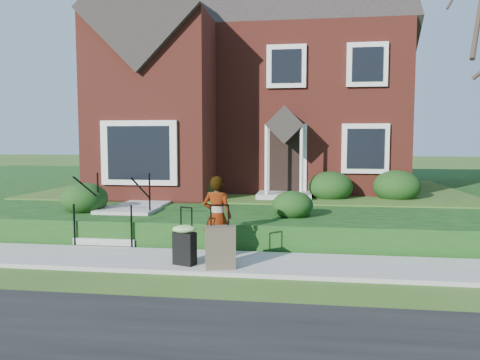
% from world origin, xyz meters
% --- Properties ---
extents(ground, '(120.00, 120.00, 0.00)m').
position_xyz_m(ground, '(0.00, 0.00, 0.00)').
color(ground, '#2D5119').
rests_on(ground, ground).
extents(sidewalk, '(60.00, 1.60, 0.08)m').
position_xyz_m(sidewalk, '(0.00, 0.00, 0.04)').
color(sidewalk, '#9E9B93').
rests_on(sidewalk, ground).
extents(terrace, '(44.00, 20.00, 0.60)m').
position_xyz_m(terrace, '(4.00, 10.90, 0.30)').
color(terrace, '#11350E').
rests_on(terrace, ground).
extents(walkway, '(1.20, 6.00, 0.06)m').
position_xyz_m(walkway, '(-2.50, 5.00, 0.63)').
color(walkway, '#9E9B93').
rests_on(walkway, terrace).
extents(main_house, '(10.40, 10.20, 9.40)m').
position_xyz_m(main_house, '(-0.21, 9.61, 5.26)').
color(main_house, maroon).
rests_on(main_house, terrace).
extents(front_steps, '(1.40, 2.02, 1.50)m').
position_xyz_m(front_steps, '(-2.50, 1.84, 0.47)').
color(front_steps, '#9E9B93').
rests_on(front_steps, ground).
extents(foundation_shrubs, '(9.77, 4.79, 0.97)m').
position_xyz_m(foundation_shrubs, '(0.59, 4.77, 1.03)').
color(foundation_shrubs, black).
rests_on(foundation_shrubs, terrace).
extents(woman, '(0.64, 0.47, 1.60)m').
position_xyz_m(woman, '(0.13, 0.25, 0.88)').
color(woman, '#999999').
rests_on(woman, sidewalk).
extents(suitcase_black, '(0.54, 0.49, 1.07)m').
position_xyz_m(suitcase_black, '(-0.36, -0.38, 0.49)').
color(suitcase_black, black).
rests_on(suitcase_black, sidewalk).
extents(suitcase_olive, '(0.58, 0.42, 1.14)m').
position_xyz_m(suitcase_olive, '(0.34, -0.53, 0.46)').
color(suitcase_olive, brown).
rests_on(suitcase_olive, sidewalk).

